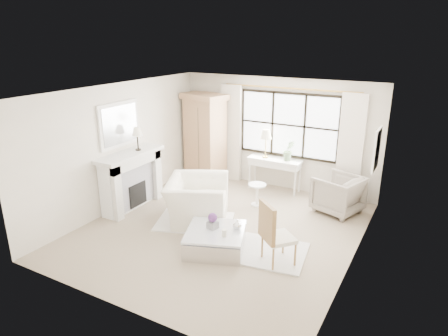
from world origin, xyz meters
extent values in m
plane|color=tan|center=(0.00, 0.00, 0.00)|extent=(5.50, 5.50, 0.00)
plane|color=white|center=(0.00, 0.00, 2.70)|extent=(5.50, 5.50, 0.00)
plane|color=beige|center=(0.00, 2.75, 1.35)|extent=(5.00, 0.00, 5.00)
plane|color=silver|center=(0.00, -2.75, 1.35)|extent=(5.00, 0.00, 5.00)
plane|color=silver|center=(-2.50, 0.00, 1.35)|extent=(0.00, 5.50, 5.50)
plane|color=white|center=(2.50, 0.00, 1.35)|extent=(0.00, 5.50, 5.50)
cube|color=white|center=(0.30, 2.73, 1.60)|extent=(2.40, 0.02, 1.50)
cylinder|color=#B2873E|center=(0.30, 2.67, 2.47)|extent=(3.30, 0.04, 0.04)
cube|color=silver|center=(-1.20, 2.65, 1.24)|extent=(0.55, 0.10, 2.47)
cube|color=white|center=(1.80, 2.65, 1.24)|extent=(0.55, 0.10, 2.47)
cube|color=white|center=(-2.29, 0.00, 0.59)|extent=(0.34, 1.50, 1.18)
cube|color=silver|center=(-2.12, 0.00, 0.53)|extent=(0.03, 1.22, 0.97)
cube|color=black|center=(-2.11, 0.00, 0.32)|extent=(0.06, 0.52, 0.50)
cube|color=white|center=(-2.25, 0.00, 1.22)|extent=(0.58, 1.66, 0.08)
cube|color=white|center=(-2.47, 0.00, 1.84)|extent=(0.05, 1.15, 0.95)
cube|color=silver|center=(-2.44, 0.00, 1.84)|extent=(0.02, 1.00, 0.80)
cube|color=white|center=(2.47, 1.70, 1.55)|extent=(0.04, 0.62, 0.82)
cube|color=beige|center=(2.45, 1.70, 1.55)|extent=(0.01, 0.52, 0.72)
cylinder|color=black|center=(-2.19, 0.22, 1.27)|extent=(0.12, 0.12, 0.03)
cylinder|color=black|center=(-2.19, 0.22, 1.44)|extent=(0.03, 0.03, 0.30)
cone|color=beige|center=(-2.19, 0.22, 1.68)|extent=(0.22, 0.22, 0.18)
cube|color=tan|center=(-1.81, 2.36, 1.05)|extent=(1.12, 0.83, 2.10)
cube|color=tan|center=(-1.81, 2.36, 2.17)|extent=(1.26, 0.96, 0.14)
cube|color=white|center=(0.10, 2.47, 0.68)|extent=(1.24, 0.41, 0.14)
cube|color=white|center=(0.10, 2.47, 0.77)|extent=(1.30, 0.45, 0.06)
cylinder|color=#AA893B|center=(-0.16, 2.47, 0.82)|extent=(0.14, 0.14, 0.03)
cylinder|color=#AA893B|center=(-0.16, 2.47, 1.06)|extent=(0.02, 0.02, 0.46)
cone|color=beige|center=(-0.16, 2.47, 1.38)|extent=(0.28, 0.28, 0.22)
imported|color=#5B7951|center=(0.43, 2.49, 1.05)|extent=(0.35, 0.33, 0.50)
cylinder|color=white|center=(0.13, 1.40, 0.01)|extent=(0.26, 0.26, 0.03)
cylinder|color=white|center=(0.13, 1.40, 0.25)|extent=(0.06, 0.06, 0.44)
cylinder|color=white|center=(0.13, 1.40, 0.49)|extent=(0.40, 0.40, 0.03)
cube|color=white|center=(-0.63, 0.01, 0.01)|extent=(1.79, 1.52, 0.03)
cube|color=silver|center=(1.07, -0.39, 0.01)|extent=(1.63, 1.31, 0.03)
imported|color=white|center=(-0.64, 0.14, 0.44)|extent=(1.63, 1.71, 0.87)
imported|color=gray|center=(1.78, 1.93, 0.41)|extent=(1.13, 1.12, 0.82)
cube|color=silver|center=(1.43, -0.58, 0.46)|extent=(0.66, 0.66, 0.07)
cube|color=#A77C46|center=(1.27, -0.76, 0.78)|extent=(0.39, 0.36, 0.60)
cube|color=silver|center=(0.29, -0.73, 0.16)|extent=(1.29, 1.29, 0.32)
cube|color=silver|center=(0.29, -0.73, 0.36)|extent=(1.29, 1.29, 0.04)
cube|color=gray|center=(0.21, -0.68, 0.44)|extent=(0.20, 0.20, 0.12)
sphere|color=#592C6E|center=(0.21, -0.68, 0.59)|extent=(0.17, 0.17, 0.17)
cylinder|color=beige|center=(0.53, -0.83, 0.44)|extent=(0.08, 0.08, 0.12)
imported|color=silver|center=(0.60, -0.49, 0.46)|extent=(0.20, 0.20, 0.16)
camera|label=1|loc=(3.48, -6.15, 3.65)|focal=32.00mm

